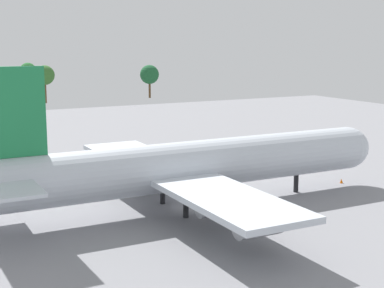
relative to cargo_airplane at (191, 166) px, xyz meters
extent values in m
plane|color=gray|center=(0.13, 0.00, -5.66)|extent=(237.89, 237.89, 0.00)
cylinder|color=silver|center=(0.13, 0.00, 0.10)|extent=(53.69, 6.32, 6.32)
sphere|color=silver|center=(26.98, 0.00, 0.10)|extent=(6.19, 6.19, 6.19)
cube|color=#1E7F47|center=(-22.42, 0.00, 8.32)|extent=(7.52, 0.50, 10.11)
cube|color=silver|center=(-23.49, -5.04, 1.05)|extent=(4.83, 9.48, 0.36)
cube|color=silver|center=(-2.55, -13.04, -0.84)|extent=(9.13, 22.28, 0.70)
cube|color=silver|center=(-2.55, 13.04, -0.84)|extent=(9.13, 22.28, 0.70)
cylinder|color=gray|center=(-1.55, -9.69, -2.52)|extent=(5.06, 2.65, 2.65)
cylinder|color=gray|center=(-1.55, -17.94, -2.52)|extent=(5.06, 2.65, 2.65)
cylinder|color=gray|center=(-1.55, 9.69, -2.52)|extent=(5.06, 2.65, 2.65)
cylinder|color=gray|center=(-1.55, 17.94, -2.52)|extent=(5.06, 2.65, 2.65)
cylinder|color=black|center=(17.32, 0.00, -4.36)|extent=(0.70, 0.70, 2.61)
cylinder|color=black|center=(-2.55, -3.48, -4.36)|extent=(0.70, 0.70, 2.61)
cylinder|color=black|center=(-2.55, 3.48, -4.36)|extent=(0.70, 0.70, 2.61)
cone|color=orange|center=(26.90, 0.96, -5.31)|extent=(0.49, 0.49, 0.70)
cylinder|color=#51381E|center=(8.79, 140.22, -0.78)|extent=(0.56, 0.56, 9.77)
sphere|color=#25692C|center=(8.79, 140.22, 5.85)|extent=(5.83, 5.83, 5.83)
cylinder|color=#51381E|center=(14.52, 140.22, -1.75)|extent=(0.76, 0.76, 7.83)
sphere|color=#35672B|center=(14.52, 140.22, 4.27)|extent=(7.00, 7.00, 7.00)
cylinder|color=#51381E|center=(55.02, 140.22, -2.21)|extent=(0.85, 0.85, 6.90)
sphere|color=#1D582F|center=(55.02, 140.22, 3.44)|extent=(7.37, 7.37, 7.37)
camera|label=1|loc=(-33.85, -64.80, 16.05)|focal=53.51mm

